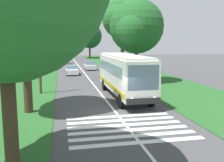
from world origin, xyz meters
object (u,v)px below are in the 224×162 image
Objects in this scene: coach_bus at (124,73)px; utility_pole at (39,46)px; roadside_tree_right_1 at (121,20)px; roadside_tree_right_2 at (135,28)px; trailing_car_0 at (72,70)px; roadside_tree_left_1 at (49,38)px; trailing_car_1 at (90,66)px; roadside_tree_right_0 at (89,37)px.

utility_pole is (2.83, 7.37, 2.29)m from coach_bus.
roadside_tree_right_1 is 9.29m from roadside_tree_right_2.
trailing_car_0 is 12.82m from roadside_tree_right_2.
utility_pole is at bearing -179.31° from roadside_tree_left_1.
roadside_tree_left_1 is (18.52, 3.95, 4.99)m from trailing_car_0.
coach_bus is 0.96× the size of roadside_tree_right_1.
utility_pole is (-14.43, 11.29, -3.84)m from roadside_tree_right_1.
roadside_tree_left_1 reaches higher than trailing_car_1.
roadside_tree_right_1 is (17.26, -3.92, 6.13)m from coach_bus.
coach_bus is at bearing 176.66° from roadside_tree_right_0.
trailing_car_1 is 15.08m from roadside_tree_left_1.
trailing_car_1 is at bearing -19.04° from utility_pole.
roadside_tree_right_0 reaches higher than roadside_tree_left_1.
coach_bus is 8.22m from utility_pole.
roadside_tree_right_2 is (8.14, -3.46, 4.41)m from coach_bus.
roadside_tree_left_1 is at bearing 31.65° from trailing_car_1.
coach_bus is 1.36× the size of roadside_tree_left_1.
roadside_tree_left_1 is at bearing 12.36° from coach_bus.
utility_pole is (-20.49, 7.07, 3.77)m from trailing_car_1.
roadside_tree_right_1 is (0.35, -7.73, 7.61)m from trailing_car_0.
utility_pole is at bearing 160.96° from trailing_car_1.
roadside_tree_right_0 reaches higher than trailing_car_1.
roadside_tree_right_0 is at bearing -11.14° from utility_pole.
trailing_car_1 is at bearing 0.73° from coach_bus.
coach_bus is 1.31× the size of utility_pole.
roadside_tree_right_0 is (21.75, -11.09, 0.85)m from roadside_tree_left_1.
trailing_car_1 is 0.37× the size of roadside_tree_right_1.
utility_pole is at bearing 68.98° from coach_bus.
coach_bus is 9.89m from roadside_tree_right_2.
roadside_tree_left_1 is at bearing 12.05° from trailing_car_0.
trailing_car_0 is 0.41× the size of roadside_tree_right_0.
roadside_tree_right_1 reaches higher than trailing_car_1.
roadside_tree_right_1 is at bearing -87.42° from trailing_car_0.
roadside_tree_left_1 is at bearing 0.69° from utility_pole.
roadside_tree_left_1 is 32.62m from utility_pole.
trailing_car_0 is at bearing -167.95° from roadside_tree_left_1.
coach_bus is at bearing -167.32° from trailing_car_0.
roadside_tree_right_2 reaches higher than utility_pole.
roadside_tree_right_0 is at bearing -27.03° from roadside_tree_left_1.
utility_pole reaches higher than coach_bus.
roadside_tree_right_0 is at bearing 0.85° from roadside_tree_right_1.
roadside_tree_right_0 reaches higher than coach_bus.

